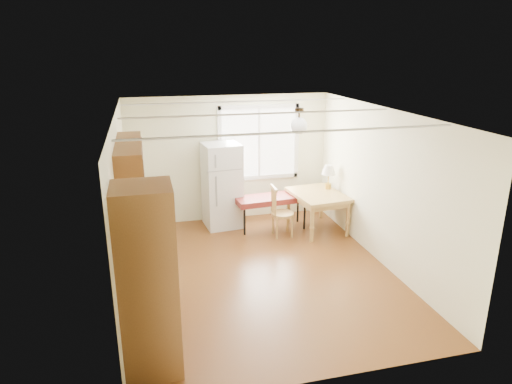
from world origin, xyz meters
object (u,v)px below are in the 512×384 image
object	(u,v)px
refrigerator	(222,185)
bench	(272,200)
chair	(278,208)
dining_table	(318,198)

from	to	relation	value
refrigerator	bench	bearing A→B (deg)	-28.84
refrigerator	chair	bearing A→B (deg)	-47.16
refrigerator	bench	distance (m)	1.01
dining_table	chair	size ratio (longest dim) A/B	1.32
chair	bench	bearing A→B (deg)	90.08
bench	dining_table	distance (m)	0.86
bench	refrigerator	bearing A→B (deg)	151.72
dining_table	refrigerator	bearing A→B (deg)	153.25
bench	chair	xyz separation A→B (m)	(-0.01, -0.40, -0.04)
bench	chair	size ratio (longest dim) A/B	1.52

